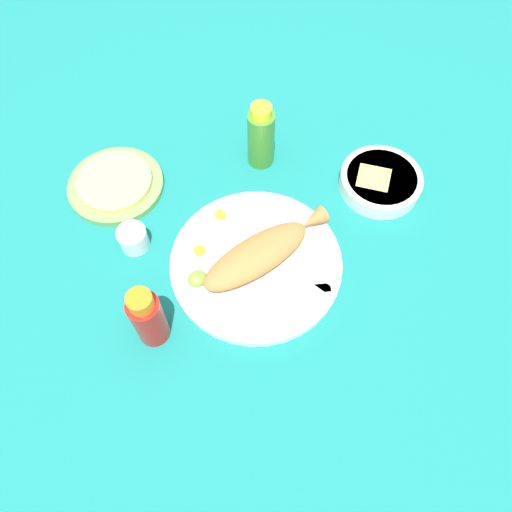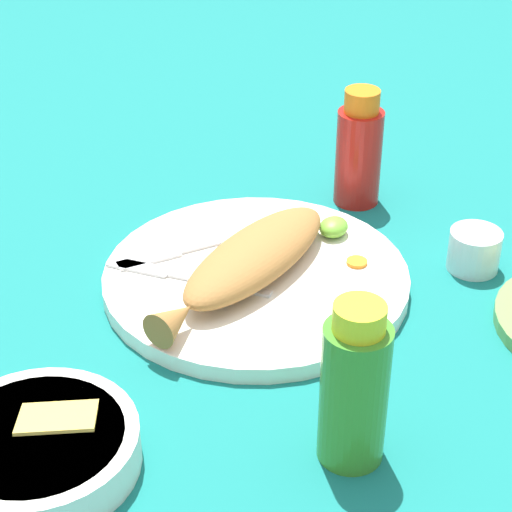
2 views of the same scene
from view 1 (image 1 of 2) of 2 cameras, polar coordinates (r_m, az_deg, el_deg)
name	(u,v)px [view 1 (image 1 of 2)]	position (r m, az deg, el deg)	size (l,w,h in m)	color
ground_plane	(256,266)	(0.96, 0.00, -1.11)	(4.00, 4.00, 0.00)	#146B66
main_plate	(256,263)	(0.95, 0.00, -0.86)	(0.33, 0.33, 0.02)	white
fried_fish	(261,253)	(0.93, 0.58, 0.39)	(0.28, 0.10, 0.04)	#996633
fork_near	(300,270)	(0.94, 5.03, -1.60)	(0.04, 0.18, 0.00)	silver
fork_far	(288,292)	(0.92, 3.66, -4.09)	(0.16, 0.12, 0.00)	silver
carrot_slice_near	(220,215)	(1.00, -4.11, 4.69)	(0.02, 0.02, 0.00)	orange
carrot_slice_mid	(200,251)	(0.96, -6.47, 0.61)	(0.02, 0.02, 0.00)	orange
lime_wedge_main	(197,279)	(0.92, -6.76, -2.57)	(0.04, 0.03, 0.02)	#6BB233
hot_sauce_bottle_red	(148,318)	(0.86, -12.25, -6.89)	(0.06, 0.06, 0.15)	#B21914
hot_sauce_bottle_green	(261,137)	(1.06, 0.57, 13.49)	(0.06, 0.06, 0.15)	#3D8428
salt_cup	(134,239)	(1.00, -13.82, 1.87)	(0.06, 0.06, 0.05)	silver
guacamole_bowl	(380,181)	(1.08, 14.03, 8.31)	(0.17, 0.17, 0.05)	white
tortilla_plate	(116,185)	(1.10, -15.71, 7.79)	(0.20, 0.20, 0.01)	#6B9E4C
tortilla_stack	(114,181)	(1.09, -15.88, 8.21)	(0.16, 0.16, 0.01)	#E0C666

